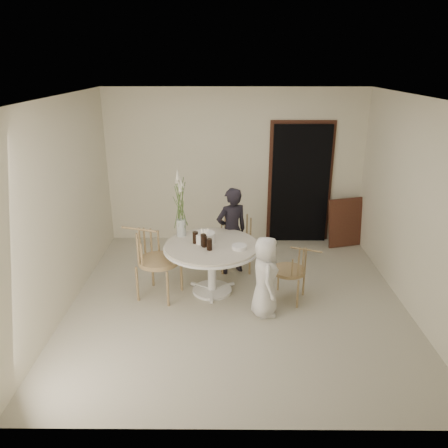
{
  "coord_description": "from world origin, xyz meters",
  "views": [
    {
      "loc": [
        -0.14,
        -5.26,
        3.11
      ],
      "look_at": [
        -0.18,
        0.3,
        1.01
      ],
      "focal_mm": 35.0,
      "sensor_mm": 36.0,
      "label": 1
    }
  ],
  "objects_px": {
    "chair_far": "(236,230)",
    "flower_vase": "(180,207)",
    "chair_right": "(297,266)",
    "chair_left": "(149,253)",
    "birthday_cake": "(205,237)",
    "boy": "(265,277)",
    "girl": "(232,231)",
    "table": "(212,252)"
  },
  "relations": [
    {
      "from": "girl",
      "to": "birthday_cake",
      "type": "distance_m",
      "value": 0.67
    },
    {
      "from": "girl",
      "to": "table",
      "type": "bearing_deg",
      "value": 41.16
    },
    {
      "from": "table",
      "to": "chair_left",
      "type": "distance_m",
      "value": 0.86
    },
    {
      "from": "table",
      "to": "flower_vase",
      "type": "height_order",
      "value": "flower_vase"
    },
    {
      "from": "chair_right",
      "to": "flower_vase",
      "type": "xyz_separation_m",
      "value": [
        -1.6,
        0.56,
        0.66
      ]
    },
    {
      "from": "boy",
      "to": "chair_left",
      "type": "bearing_deg",
      "value": 67.44
    },
    {
      "from": "birthday_cake",
      "to": "table",
      "type": "bearing_deg",
      "value": -43.31
    },
    {
      "from": "flower_vase",
      "to": "table",
      "type": "bearing_deg",
      "value": -35.61
    },
    {
      "from": "table",
      "to": "flower_vase",
      "type": "xyz_separation_m",
      "value": [
        -0.45,
        0.32,
        0.56
      ]
    },
    {
      "from": "chair_far",
      "to": "boy",
      "type": "xyz_separation_m",
      "value": [
        0.34,
        -1.46,
        -0.05
      ]
    },
    {
      "from": "girl",
      "to": "flower_vase",
      "type": "distance_m",
      "value": 0.93
    },
    {
      "from": "girl",
      "to": "boy",
      "type": "xyz_separation_m",
      "value": [
        0.41,
        -1.21,
        -0.14
      ]
    },
    {
      "from": "table",
      "to": "chair_right",
      "type": "distance_m",
      "value": 1.18
    },
    {
      "from": "flower_vase",
      "to": "chair_far",
      "type": "bearing_deg",
      "value": 35.1
    },
    {
      "from": "chair_right",
      "to": "chair_far",
      "type": "bearing_deg",
      "value": -122.74
    },
    {
      "from": "chair_far",
      "to": "flower_vase",
      "type": "xyz_separation_m",
      "value": [
        -0.8,
        -0.56,
        0.58
      ]
    },
    {
      "from": "chair_far",
      "to": "boy",
      "type": "distance_m",
      "value": 1.5
    },
    {
      "from": "boy",
      "to": "birthday_cake",
      "type": "relative_size",
      "value": 3.77
    },
    {
      "from": "chair_far",
      "to": "birthday_cake",
      "type": "xyz_separation_m",
      "value": [
        -0.45,
        -0.79,
        0.21
      ]
    },
    {
      "from": "flower_vase",
      "to": "chair_right",
      "type": "bearing_deg",
      "value": -19.2
    },
    {
      "from": "flower_vase",
      "to": "birthday_cake",
      "type": "bearing_deg",
      "value": -33.05
    },
    {
      "from": "chair_left",
      "to": "birthday_cake",
      "type": "height_order",
      "value": "chair_left"
    },
    {
      "from": "chair_left",
      "to": "boy",
      "type": "relative_size",
      "value": 0.92
    },
    {
      "from": "chair_left",
      "to": "girl",
      "type": "relative_size",
      "value": 0.73
    },
    {
      "from": "chair_left",
      "to": "birthday_cake",
      "type": "distance_m",
      "value": 0.79
    },
    {
      "from": "chair_far",
      "to": "table",
      "type": "bearing_deg",
      "value": -111.23
    },
    {
      "from": "chair_left",
      "to": "girl",
      "type": "bearing_deg",
      "value": -40.38
    },
    {
      "from": "chair_far",
      "to": "girl",
      "type": "bearing_deg",
      "value": -105.47
    },
    {
      "from": "chair_far",
      "to": "flower_vase",
      "type": "distance_m",
      "value": 1.14
    },
    {
      "from": "chair_left",
      "to": "girl",
      "type": "distance_m",
      "value": 1.34
    },
    {
      "from": "table",
      "to": "birthday_cake",
      "type": "height_order",
      "value": "birthday_cake"
    },
    {
      "from": "birthday_cake",
      "to": "chair_far",
      "type": "bearing_deg",
      "value": 60.06
    },
    {
      "from": "table",
      "to": "chair_far",
      "type": "bearing_deg",
      "value": 68.18
    },
    {
      "from": "chair_far",
      "to": "boy",
      "type": "bearing_deg",
      "value": -76.32
    },
    {
      "from": "chair_right",
      "to": "girl",
      "type": "distance_m",
      "value": 1.24
    },
    {
      "from": "chair_far",
      "to": "chair_right",
      "type": "bearing_deg",
      "value": -53.97
    },
    {
      "from": "boy",
      "to": "chair_right",
      "type": "bearing_deg",
      "value": -57.63
    },
    {
      "from": "boy",
      "to": "girl",
      "type": "bearing_deg",
      "value": 14.27
    },
    {
      "from": "boy",
      "to": "birthday_cake",
      "type": "bearing_deg",
      "value": 45.16
    },
    {
      "from": "chair_far",
      "to": "flower_vase",
      "type": "relative_size",
      "value": 0.92
    },
    {
      "from": "chair_left",
      "to": "boy",
      "type": "height_order",
      "value": "boy"
    },
    {
      "from": "girl",
      "to": "boy",
      "type": "bearing_deg",
      "value": 83.95
    }
  ]
}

